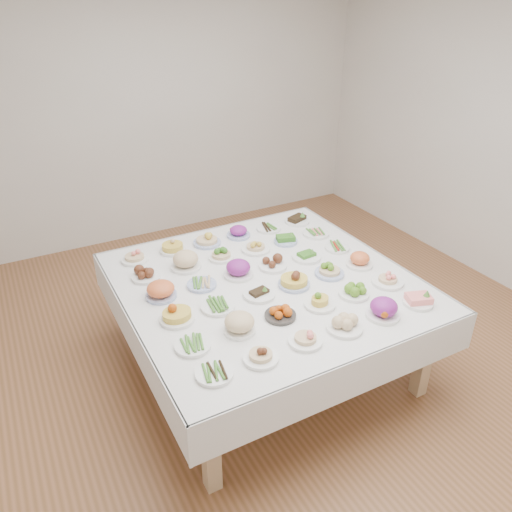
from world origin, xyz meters
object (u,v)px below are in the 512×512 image
dish_35 (297,218)px  display_table (266,289)px  dish_18 (161,289)px  dish_0 (214,373)px

dish_35 → display_table: bearing=-134.8°
display_table → dish_35: size_ratio=9.29×
dish_18 → dish_35: 1.58m
dish_0 → dish_18: 0.88m
display_table → dish_0: size_ratio=9.68×
display_table → dish_0: bearing=-135.2°
display_table → dish_35: 1.05m
dish_0 → dish_18: bearing=89.8°
dish_0 → dish_35: size_ratio=0.96×
dish_0 → dish_18: (0.00, 0.88, 0.05)m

